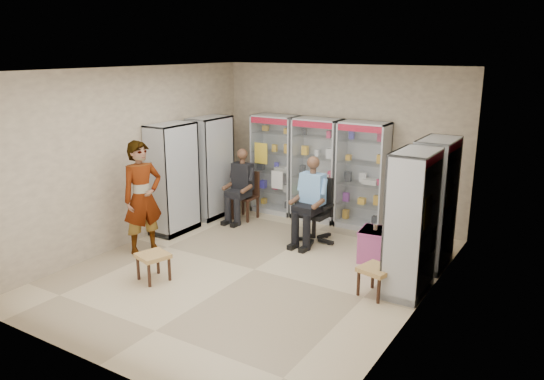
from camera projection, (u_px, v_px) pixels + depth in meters
The scene contains 18 objects.
floor at pixel (254, 269), 8.14m from camera, with size 6.00×6.00×0.00m, color #C6B189.
room_shell at pixel (253, 143), 7.63m from camera, with size 5.02×6.02×3.01m.
cabinet_back_left at pixel (275, 164), 10.78m from camera, with size 0.90×0.50×2.00m, color #A6A7AD.
cabinet_back_mid at pixel (317, 170), 10.30m from camera, with size 0.90×0.50×2.00m, color #B1B5B9.
cabinet_back_right at pixel (362, 176), 9.81m from camera, with size 0.90×0.50×2.00m, color #9EA0A5.
cabinet_right_far at pixel (434, 204), 8.06m from camera, with size 0.50×0.90×2.00m, color #B4B8BC.
cabinet_right_near at pixel (411, 223), 7.16m from camera, with size 0.50×0.90×2.00m, color #B1B5B9.
cabinet_left_far at pixel (211, 167), 10.49m from camera, with size 0.50×0.90×2.00m, color #A0A3A7.
cabinet_left_near at pixel (173, 179), 9.59m from camera, with size 0.50×0.90×2.00m, color #AEB1B5.
wooden_chair at pixel (245, 196), 10.45m from camera, with size 0.42×0.42×0.94m, color black.
seated_customer at pixel (243, 187), 10.36m from camera, with size 0.44×0.60×1.34m, color black, non-canonical shape.
office_chair at pixel (314, 210), 9.19m from camera, with size 0.62×0.62×1.13m, color black.
seated_shopkeeper at pixel (313, 203), 9.11m from camera, with size 0.47×0.66×1.44m, color #6999D0, non-canonical shape.
pink_trunk at pixel (378, 246), 8.41m from camera, with size 0.54×0.52×0.52m, color #A64276.
tea_glass at pixel (376, 227), 8.35m from camera, with size 0.07×0.07×0.09m, color #521107.
woven_stool_a at pixel (376, 281), 7.24m from camera, with size 0.41×0.41×0.41m, color olive.
woven_stool_b at pixel (154, 267), 7.72m from camera, with size 0.41×0.41×0.41m, color #AC7048.
standing_man at pixel (143, 198), 8.61m from camera, with size 0.68×0.45×1.87m, color gray.
Camera 1 is at (4.21, -6.26, 3.30)m, focal length 35.00 mm.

